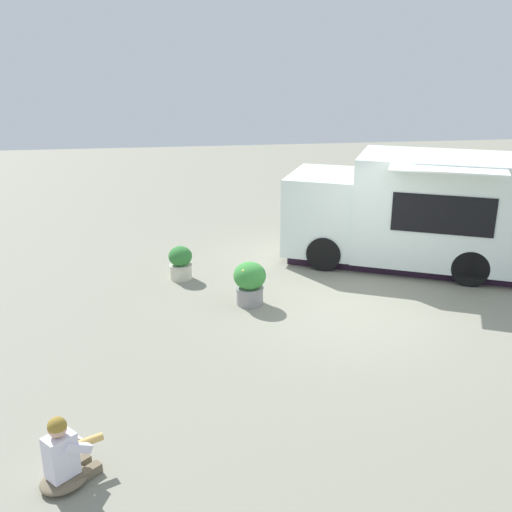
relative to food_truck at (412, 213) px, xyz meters
The scene contains 5 objects.
ground_plane 3.02m from the food_truck, 41.44° to the right, with size 40.00×40.00×0.00m, color gray.
food_truck is the anchor object (origin of this frame).
person_customer 8.77m from the food_truck, 46.17° to the right, with size 0.70×0.75×0.83m.
planter_flowering_near 4.13m from the food_truck, 65.92° to the right, with size 0.59×0.59×0.80m.
planter_flowering_far 4.99m from the food_truck, 87.76° to the right, with size 0.48×0.48×0.69m.
Camera 1 is at (9.28, -3.21, 4.33)m, focal length 40.85 mm.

